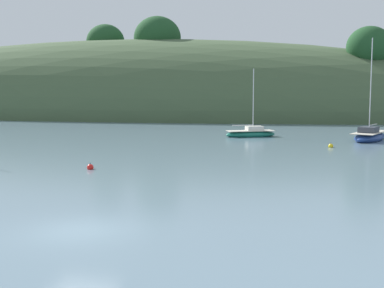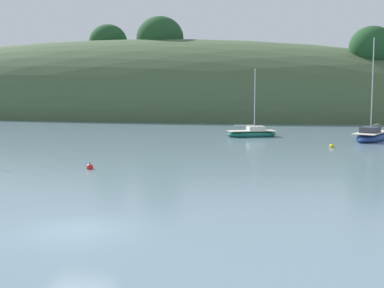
{
  "view_description": "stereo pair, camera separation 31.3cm",
  "coord_description": "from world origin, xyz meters",
  "views": [
    {
      "loc": [
        8.27,
        -18.1,
        5.45
      ],
      "look_at": [
        0.0,
        20.0,
        1.2
      ],
      "focal_mm": 48.76,
      "sensor_mm": 36.0,
      "label": 1
    },
    {
      "loc": [
        8.57,
        -18.03,
        5.45
      ],
      "look_at": [
        0.0,
        20.0,
        1.2
      ],
      "focal_mm": 48.76,
      "sensor_mm": 36.0,
      "label": 2
    }
  ],
  "objects": [
    {
      "name": "sailboat_orange_cutter",
      "position": [
        14.85,
        37.99,
        0.43
      ],
      "size": [
        4.92,
        7.63,
        10.67
      ],
      "color": "navy",
      "rests_on": "ground"
    },
    {
      "name": "mooring_buoy_outer",
      "position": [
        -5.69,
        14.12,
        0.12
      ],
      "size": [
        0.44,
        0.44,
        0.54
      ],
      "color": "red",
      "rests_on": "ground"
    },
    {
      "name": "far_shoreline_hill",
      "position": [
        -24.9,
        76.45,
        0.11
      ],
      "size": [
        150.0,
        36.0,
        32.87
      ],
      "color": "#425638",
      "rests_on": "ground"
    },
    {
      "name": "sailboat_cream_ketch",
      "position": [
        2.45,
        39.49,
        0.35
      ],
      "size": [
        5.94,
        4.13,
        7.68
      ],
      "color": "#196B56",
      "rests_on": "ground"
    },
    {
      "name": "ground_plane",
      "position": [
        0.0,
        0.0,
        0.0
      ],
      "size": [
        400.0,
        400.0,
        0.0
      ],
      "primitive_type": "plane",
      "color": "slate"
    },
    {
      "name": "mooring_buoy_inner",
      "position": [
        10.64,
        30.64,
        0.12
      ],
      "size": [
        0.44,
        0.44,
        0.54
      ],
      "color": "yellow",
      "rests_on": "ground"
    }
  ]
}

